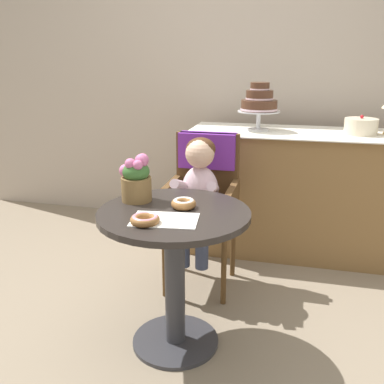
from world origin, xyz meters
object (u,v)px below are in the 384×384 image
at_px(flower_vase, 136,178).
at_px(tiered_cake_stand, 259,102).
at_px(donut_mid, 184,203).
at_px(cafe_table, 174,252).
at_px(seated_child, 199,187).
at_px(round_layer_cake, 361,126).
at_px(donut_front, 145,219).
at_px(wicker_chair, 204,185).

relative_size(flower_vase, tiered_cake_stand, 0.71).
bearing_deg(donut_mid, cafe_table, -122.30).
bearing_deg(cafe_table, donut_mid, 57.70).
height_order(seated_child, round_layer_cake, round_layer_cake).
xyz_separation_m(donut_front, donut_mid, (0.11, 0.24, 0.00)).
bearing_deg(seated_child, donut_front, -95.41).
xyz_separation_m(seated_child, round_layer_cake, (0.95, 0.75, 0.28)).
bearing_deg(cafe_table, wicker_chair, 90.54).
xyz_separation_m(cafe_table, seated_child, (-0.01, 0.54, 0.17)).
bearing_deg(cafe_table, seated_child, 90.70).
height_order(cafe_table, donut_mid, donut_mid).
distance_m(cafe_table, flower_vase, 0.41).
height_order(seated_child, donut_front, seated_child).
height_order(wicker_chair, flower_vase, flower_vase).
relative_size(donut_mid, round_layer_cake, 0.54).
relative_size(cafe_table, seated_child, 0.99).
bearing_deg(tiered_cake_stand, donut_mid, -100.09).
xyz_separation_m(wicker_chair, tiered_cake_stand, (0.26, 0.60, 0.46)).
bearing_deg(seated_child, tiered_cake_stand, 70.88).
height_order(flower_vase, tiered_cake_stand, tiered_cake_stand).
bearing_deg(wicker_chair, round_layer_cake, 35.53).
xyz_separation_m(flower_vase, tiered_cake_stand, (0.48, 1.20, 0.26)).
bearing_deg(tiered_cake_stand, round_layer_cake, -0.22).
height_order(cafe_table, seated_child, seated_child).
relative_size(cafe_table, donut_front, 5.62).
xyz_separation_m(flower_vase, round_layer_cake, (1.17, 1.19, 0.12)).
xyz_separation_m(cafe_table, flower_vase, (-0.22, 0.10, 0.33)).
relative_size(wicker_chair, flower_vase, 3.99).
relative_size(donut_front, donut_mid, 1.07).
bearing_deg(wicker_chair, cafe_table, -85.97).
bearing_deg(donut_front, seated_child, 84.59).
relative_size(wicker_chair, donut_mid, 8.00).
relative_size(cafe_table, flower_vase, 3.01).
height_order(seated_child, donut_mid, seated_child).
relative_size(seated_child, flower_vase, 3.04).
distance_m(seated_child, donut_front, 0.74).
height_order(cafe_table, donut_front, donut_front).
distance_m(wicker_chair, donut_mid, 0.66).
distance_m(donut_front, donut_mid, 0.26).
xyz_separation_m(seated_child, donut_front, (-0.07, -0.73, 0.06)).
distance_m(cafe_table, donut_mid, 0.24).
height_order(seated_child, flower_vase, seated_child).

